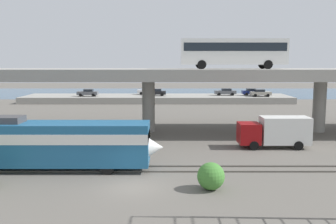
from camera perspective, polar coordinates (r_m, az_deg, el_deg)
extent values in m
plane|color=#605B54|center=(25.52, -5.38, -11.30)|extent=(260.00, 260.00, 0.00)
cube|color=#59544C|center=(28.59, -4.77, -9.08)|extent=(110.00, 0.12, 0.12)
cube|color=#59544C|center=(30.02, -4.54, -8.27)|extent=(110.00, 0.12, 0.12)
cube|color=#1E5984|center=(30.27, -18.55, -4.57)|extent=(16.22, 3.00, 3.20)
cube|color=silver|center=(30.16, -18.59, -3.50)|extent=(16.22, 3.04, 0.77)
cone|color=silver|center=(28.82, -2.97, -5.44)|extent=(2.21, 2.85, 2.85)
cube|color=black|center=(28.71, -6.30, -3.05)|extent=(2.21, 2.70, 1.02)
cube|color=#3F3F42|center=(30.94, -23.55, -1.07)|extent=(2.40, 1.80, 0.50)
cylinder|color=black|center=(30.73, -8.54, -7.14)|extent=(0.96, 0.18, 0.96)
cylinder|color=black|center=(28.16, -9.36, -8.53)|extent=(0.96, 0.18, 0.96)
cube|color=gray|center=(44.13, -3.09, 5.79)|extent=(96.00, 11.07, 1.29)
cylinder|color=gray|center=(44.40, -3.05, 0.93)|extent=(1.50, 1.50, 6.24)
cylinder|color=gray|center=(47.89, 22.13, 0.86)|extent=(1.50, 1.50, 6.24)
cube|color=silver|center=(43.86, 9.93, 9.07)|extent=(12.00, 2.55, 2.90)
cube|color=black|center=(43.88, 9.95, 9.75)|extent=(11.52, 2.59, 0.93)
cube|color=black|center=(45.28, 17.48, 9.23)|extent=(0.08, 2.30, 1.74)
cylinder|color=black|center=(45.81, 14.25, 7.07)|extent=(1.00, 0.26, 1.00)
cylinder|color=black|center=(43.46, 15.04, 7.03)|extent=(1.00, 0.26, 1.00)
cylinder|color=black|center=(44.57, 4.87, 7.26)|extent=(1.00, 0.26, 1.00)
cylinder|color=black|center=(42.16, 5.15, 7.24)|extent=(1.00, 0.26, 1.00)
cube|color=maroon|center=(37.06, 12.22, -3.18)|extent=(2.00, 2.30, 2.00)
cube|color=silver|center=(37.90, 17.42, -2.66)|extent=(4.60, 2.30, 2.60)
cylinder|color=black|center=(36.28, 12.99, -5.05)|extent=(0.88, 0.28, 0.88)
cylinder|color=black|center=(38.36, 12.26, -4.34)|extent=(0.88, 0.28, 0.88)
cylinder|color=black|center=(37.45, 19.31, -4.89)|extent=(0.88, 0.28, 0.88)
cylinder|color=black|center=(39.47, 18.27, -4.22)|extent=(0.88, 0.28, 0.88)
cube|color=gray|center=(79.44, -1.73, 2.07)|extent=(56.07, 10.75, 1.31)
cube|color=#515459|center=(80.57, 8.71, 3.01)|extent=(4.52, 1.82, 0.70)
cube|color=#1E232B|center=(80.56, 8.88, 3.43)|extent=(1.99, 1.60, 0.48)
cylinder|color=black|center=(79.55, 7.80, 2.72)|extent=(0.64, 0.20, 0.64)
cylinder|color=black|center=(81.25, 7.63, 2.82)|extent=(0.64, 0.20, 0.64)
cylinder|color=black|center=(79.98, 9.79, 2.70)|extent=(0.64, 0.20, 0.64)
cylinder|color=black|center=(81.67, 9.59, 2.81)|extent=(0.64, 0.20, 0.64)
cube|color=navy|center=(81.45, 12.66, 2.96)|extent=(4.06, 1.82, 0.70)
cube|color=#1E232B|center=(81.36, 12.54, 3.38)|extent=(1.79, 1.60, 0.48)
cylinder|color=black|center=(82.60, 13.38, 2.76)|extent=(0.64, 0.20, 0.64)
cylinder|color=black|center=(80.93, 13.66, 2.66)|extent=(0.64, 0.20, 0.64)
cylinder|color=black|center=(82.05, 11.67, 2.78)|extent=(0.64, 0.20, 0.64)
cylinder|color=black|center=(80.37, 11.91, 2.68)|extent=(0.64, 0.20, 0.64)
cube|color=silver|center=(82.05, -3.19, 3.17)|extent=(4.40, 1.85, 0.70)
cube|color=#1E232B|center=(81.99, -3.04, 3.58)|extent=(1.94, 1.63, 0.48)
cylinder|color=black|center=(81.29, -4.19, 2.87)|extent=(0.64, 0.20, 0.64)
cylinder|color=black|center=(83.04, -4.10, 2.97)|extent=(0.64, 0.20, 0.64)
cylinder|color=black|center=(81.14, -2.26, 2.88)|extent=(0.64, 0.20, 0.64)
cylinder|color=black|center=(82.89, -2.22, 2.98)|extent=(0.64, 0.20, 0.64)
cube|color=black|center=(78.60, -1.93, 2.98)|extent=(4.21, 1.83, 0.70)
cube|color=#1E232B|center=(78.55, -1.77, 3.41)|extent=(1.85, 1.61, 0.48)
cylinder|color=black|center=(77.82, -2.91, 2.67)|extent=(0.64, 0.20, 0.64)
cylinder|color=black|center=(79.55, -2.85, 2.78)|extent=(0.64, 0.20, 0.64)
cylinder|color=black|center=(77.73, -0.98, 2.68)|extent=(0.64, 0.20, 0.64)
cylinder|color=black|center=(79.47, -0.96, 2.78)|extent=(0.64, 0.20, 0.64)
cube|color=#515459|center=(79.12, -12.27, 2.84)|extent=(4.23, 1.70, 0.70)
cube|color=#1E232B|center=(79.03, -12.13, 3.27)|extent=(1.86, 1.50, 0.48)
cylinder|color=black|center=(78.65, -13.32, 2.53)|extent=(0.64, 0.20, 0.64)
cylinder|color=black|center=(80.22, -13.06, 2.63)|extent=(0.64, 0.20, 0.64)
cylinder|color=black|center=(78.09, -11.44, 2.55)|extent=(0.64, 0.20, 0.64)
cylinder|color=black|center=(79.67, -11.21, 2.65)|extent=(0.64, 0.20, 0.64)
cube|color=#9E998C|center=(79.05, 13.95, 2.79)|extent=(4.15, 1.89, 0.70)
cube|color=#1E232B|center=(78.95, 13.82, 3.22)|extent=(1.83, 1.66, 0.48)
cylinder|color=black|center=(80.26, 14.68, 2.58)|extent=(0.64, 0.20, 0.64)
cylinder|color=black|center=(78.54, 15.01, 2.47)|extent=(0.64, 0.20, 0.64)
cylinder|color=black|center=(79.65, 12.89, 2.60)|extent=(0.64, 0.20, 0.64)
cylinder|color=black|center=(77.91, 13.18, 2.49)|extent=(0.64, 0.20, 0.64)
cube|color=#2D5170|center=(102.41, -1.35, 2.94)|extent=(140.00, 36.00, 0.01)
sphere|color=#407E32|center=(24.72, 6.54, -9.75)|extent=(1.81, 1.81, 1.81)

